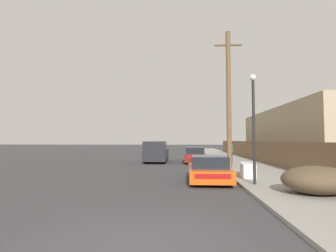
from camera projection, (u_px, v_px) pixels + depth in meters
name	position (u px, v px, depth m)	size (l,w,h in m)	color
ground_plane	(136.00, 245.00, 4.82)	(220.00, 220.00, 0.00)	#38383A
sidewalk_curb	(226.00, 158.00, 27.91)	(4.20, 63.00, 0.12)	gray
discarded_fridge	(248.00, 170.00, 13.01)	(1.00, 1.77, 0.70)	silver
parked_sports_car_red	(209.00, 170.00, 12.25)	(1.86, 4.08, 1.20)	#E05114
car_parked_mid	(195.00, 155.00, 22.71)	(1.82, 4.64, 1.33)	#5B1E19
pickup_truck	(156.00, 152.00, 23.05)	(1.97, 5.41, 1.83)	#232328
utility_pole	(229.00, 97.00, 17.43)	(1.80, 0.32, 9.13)	brown
street_lamp	(254.00, 120.00, 10.87)	(0.26, 0.26, 4.56)	#232326
brush_pile	(317.00, 180.00, 8.79)	(2.27, 1.99, 0.94)	brown
wooden_fence	(254.00, 151.00, 23.84)	(0.08, 38.12, 1.71)	brown
building_right_house	(304.00, 135.00, 23.84)	(6.00, 18.80, 4.76)	tan
pedestrian	(231.00, 152.00, 20.60)	(0.34, 0.34, 1.75)	#282D42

